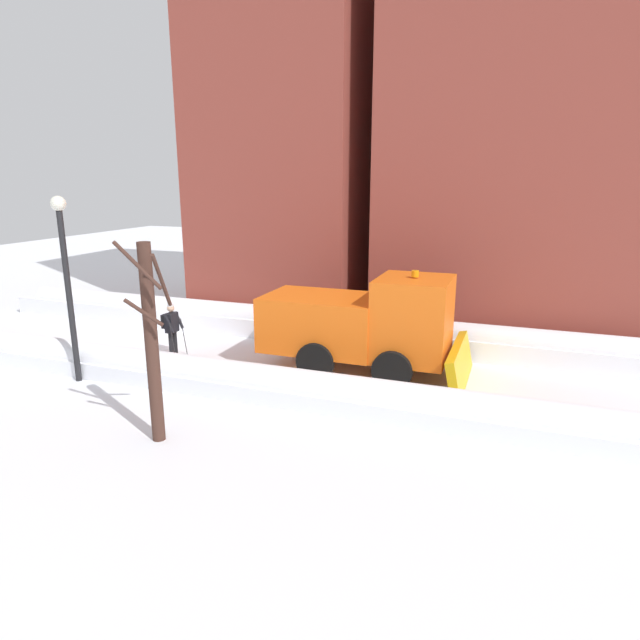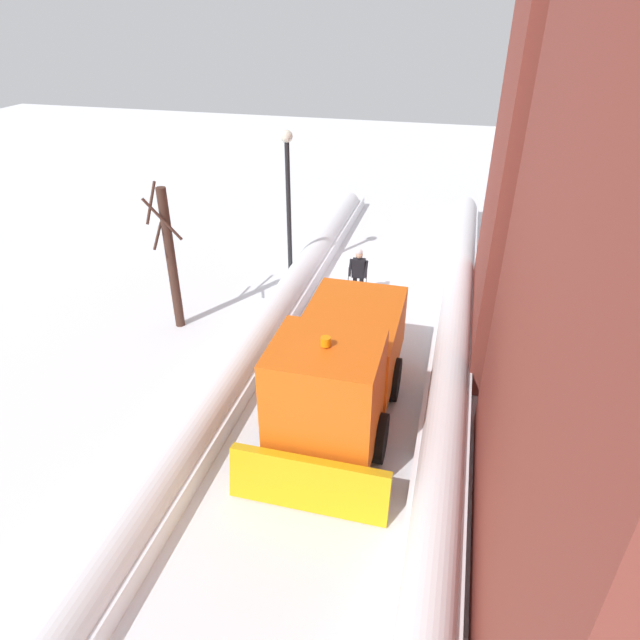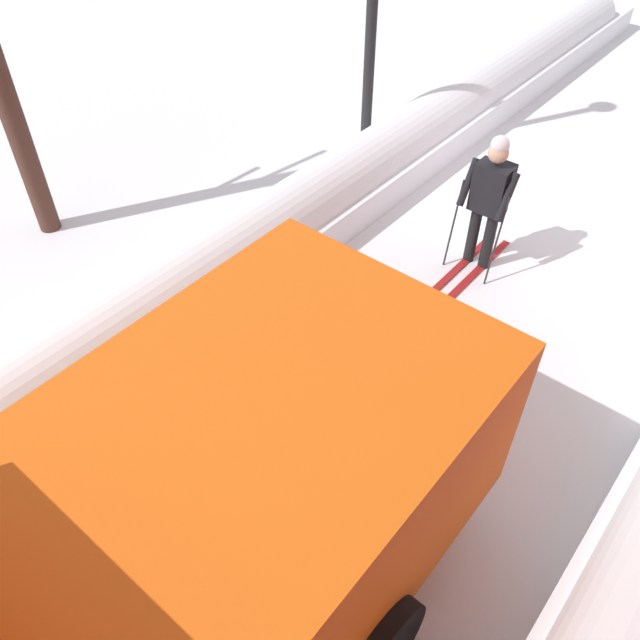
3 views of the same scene
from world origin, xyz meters
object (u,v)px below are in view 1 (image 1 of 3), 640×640
at_px(skier, 172,326).
at_px(street_lamp, 66,267).
at_px(plow_truck, 365,324).
at_px(bare_tree_near, 152,341).
at_px(traffic_light_pole, 324,254).

height_order(skier, street_lamp, street_lamp).
bearing_deg(street_lamp, skier, 155.48).
relative_size(plow_truck, bare_tree_near, 1.36).
bearing_deg(street_lamp, traffic_light_pole, 143.60).
height_order(street_lamp, bare_tree_near, street_lamp).
height_order(plow_truck, skier, plow_truck).
relative_size(plow_truck, street_lamp, 1.17).
bearing_deg(bare_tree_near, skier, -148.16).
height_order(plow_truck, traffic_light_pole, traffic_light_pole).
relative_size(street_lamp, bare_tree_near, 1.17).
bearing_deg(plow_truck, bare_tree_near, -27.89).
relative_size(skier, street_lamp, 0.35).
xyz_separation_m(plow_truck, bare_tree_near, (5.75, -3.04, 0.78)).
distance_m(street_lamp, bare_tree_near, 5.00).
xyz_separation_m(traffic_light_pole, street_lamp, (6.73, -4.96, 0.28)).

